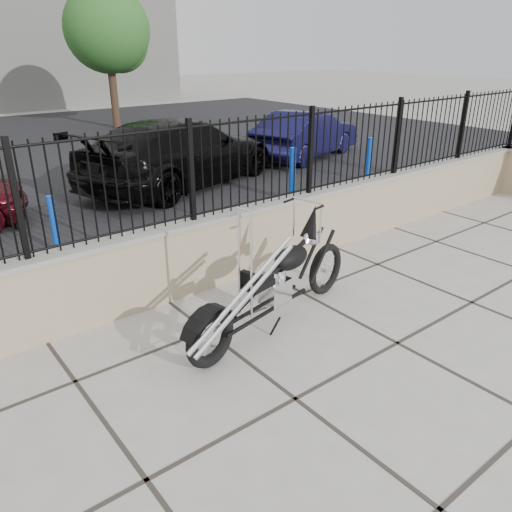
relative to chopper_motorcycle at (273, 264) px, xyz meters
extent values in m
plane|color=#99968E|center=(0.85, -1.12, -0.78)|extent=(90.00, 90.00, 0.00)
plane|color=black|center=(0.85, 11.38, -0.78)|extent=(30.00, 30.00, 0.00)
cube|color=gray|center=(0.85, 1.38, -0.30)|extent=(14.00, 0.36, 0.96)
cube|color=black|center=(0.85, 1.38, 0.78)|extent=(14.00, 0.08, 1.20)
imported|color=black|center=(2.40, 6.10, -0.03)|extent=(5.60, 3.63, 1.51)
imported|color=#0F0E36|center=(6.73, 6.56, -0.13)|extent=(4.17, 2.47, 1.30)
cylinder|color=#0C3AC1|center=(-1.20, 3.79, -0.33)|extent=(0.14, 0.14, 0.91)
cylinder|color=blue|center=(3.62, 3.69, -0.24)|extent=(0.14, 0.14, 1.07)
cylinder|color=blue|center=(6.08, 3.74, -0.28)|extent=(0.16, 0.16, 1.01)
cylinder|color=#382619|center=(4.77, 15.12, 0.66)|extent=(0.29, 0.29, 2.88)
sphere|color=#3B6D28|center=(4.77, 15.12, 2.87)|extent=(3.07, 3.07, 3.07)
camera|label=1|loc=(-3.22, -3.80, 2.22)|focal=35.00mm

